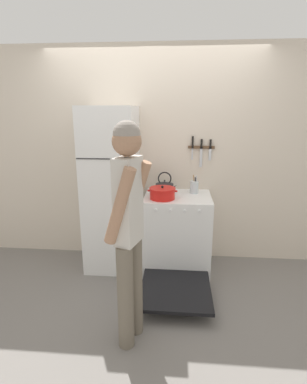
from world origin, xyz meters
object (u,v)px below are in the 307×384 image
Objects in this scene: utensil_jar at (194,187)px; person at (129,225)px; refrigerator at (112,190)px; tea_kettle at (165,187)px; dutch_oven_pot at (162,193)px; stove_range at (177,234)px.

utensil_jar is 0.12× the size of person.
refrigerator is 1.28m from person.
tea_kettle is 1.19× the size of utensil_jar.
utensil_jar is at bearing -5.67° from person.
dutch_oven_pot is (0.59, -0.14, 0.02)m from refrigerator.
stove_range is at bearing -46.48° from tea_kettle.
dutch_oven_pot is 1.09m from person.
person is (-0.36, -1.16, 0.56)m from stove_range.
person is at bearing -71.56° from refrigerator.
refrigerator is 0.62m from tea_kettle.
person is (-0.19, -1.07, 0.05)m from dutch_oven_pot.
utensil_jar reaches higher than dutch_oven_pot.
tea_kettle reaches higher than dutch_oven_pot.
person reaches higher than dutch_oven_pot.
stove_range is 1.34m from person.
person reaches higher than stove_range.
refrigerator is 0.91m from stove_range.
dutch_oven_pot is at bearing 6.61° from person.
utensil_jar is 1.44m from person.
stove_range is 0.57m from tea_kettle.
refrigerator reaches higher than person.
dutch_oven_pot is at bearing -92.99° from tea_kettle.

